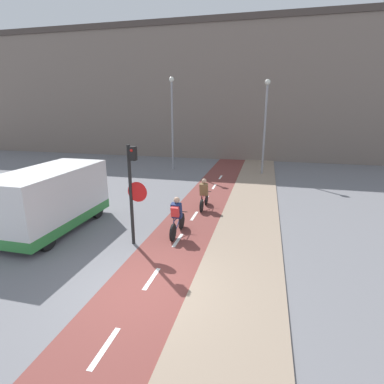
{
  "coord_description": "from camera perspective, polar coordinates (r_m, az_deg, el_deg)",
  "views": [
    {
      "loc": [
        2.77,
        -6.2,
        4.52
      ],
      "look_at": [
        0.0,
        5.08,
        1.2
      ],
      "focal_mm": 28.0,
      "sensor_mm": 36.0,
      "label": 1
    }
  ],
  "objects": [
    {
      "name": "cyclist_far",
      "position": [
        13.63,
        2.3,
        -0.56
      ],
      "size": [
        0.46,
        1.67,
        1.41
      ],
      "color": "black",
      "rests_on": "ground_plane"
    },
    {
      "name": "van",
      "position": [
        12.34,
        -25.29,
        -1.49
      ],
      "size": [
        2.1,
        4.69,
        2.33
      ],
      "color": "silver",
      "rests_on": "ground_plane"
    },
    {
      "name": "building_row_background",
      "position": [
        29.0,
        8.76,
        18.26
      ],
      "size": [
        60.0,
        5.2,
        11.54
      ],
      "color": "slate",
      "rests_on": "ground_plane"
    },
    {
      "name": "sidewalk_strip",
      "position": [
        7.67,
        8.26,
        -20.11
      ],
      "size": [
        2.4,
        60.0,
        0.05
      ],
      "color": "gray",
      "rests_on": "ground_plane"
    },
    {
      "name": "cyclist_near",
      "position": [
        10.8,
        -2.91,
        -4.8
      ],
      "size": [
        0.46,
        1.73,
        1.45
      ],
      "color": "black",
      "rests_on": "ground_plane"
    },
    {
      "name": "street_lamp_sidewalk",
      "position": [
        20.93,
        13.8,
        13.65
      ],
      "size": [
        0.36,
        0.36,
        6.22
      ],
      "color": "gray",
      "rests_on": "ground_plane"
    },
    {
      "name": "ground_plane",
      "position": [
        8.16,
        -8.99,
        -17.92
      ],
      "size": [
        120.0,
        120.0,
        0.0
      ],
      "primitive_type": "plane",
      "color": "slate"
    },
    {
      "name": "street_lamp_far",
      "position": [
        22.2,
        -3.8,
        14.59
      ],
      "size": [
        0.36,
        0.36,
        6.52
      ],
      "color": "gray",
      "rests_on": "ground_plane"
    },
    {
      "name": "traffic_light_pole",
      "position": [
        9.87,
        -11.25,
        1.32
      ],
      "size": [
        0.67,
        0.25,
        3.38
      ],
      "color": "black",
      "rests_on": "ground_plane"
    },
    {
      "name": "bike_lane",
      "position": [
        8.16,
        -8.97,
        -17.83
      ],
      "size": [
        2.23,
        60.0,
        0.02
      ],
      "color": "brown",
      "rests_on": "ground_plane"
    }
  ]
}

